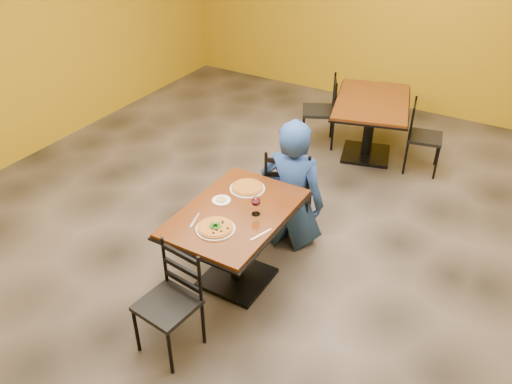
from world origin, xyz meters
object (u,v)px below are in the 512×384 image
Objects in this scene: chair_second_left at (319,111)px; pizza_far at (247,187)px; plate_main at (215,229)px; side_plate at (221,200)px; chair_second_right at (425,138)px; wine_glass at (256,205)px; chair_main_far at (289,189)px; table_main at (236,230)px; pizza_main at (215,227)px; table_second at (371,115)px; diner at (293,183)px; plate_far at (247,189)px; chair_main_near at (167,306)px.

pizza_far is at bearing -15.78° from chair_second_left.
side_plate is at bearing 116.94° from plate_main.
chair_second_right is at bearing 64.61° from chair_second_left.
plate_main is at bearing -16.13° from chair_second_left.
plate_main is at bearing -116.32° from wine_glass.
chair_main_far is at bearing 98.59° from wine_glass.
chair_main_far reaches higher than table_main.
chair_main_far reaches higher than pizza_main.
wine_glass reaches higher than table_main.
side_plate is at bearing 146.94° from chair_second_right.
chair_main_far is (-0.14, -1.86, -0.08)m from table_second.
diner is (0.09, -0.12, 0.16)m from chair_main_far.
chair_main_far is at bearing 88.19° from plate_main.
table_second is 1.98m from diner.
chair_second_right is 2.63m from plate_far.
pizza_far is (-0.27, -2.43, 0.21)m from table_second.
diner reaches higher than chair_second_right.
chair_main_far is 3.44× the size of pizza_far.
pizza_main is 0.92× the size of plate_far.
chair_main_far is 3.11× the size of plate_far.
diner reaches higher than table_second.
side_plate is (-0.18, 0.36, -0.02)m from pizza_main.
side_plate is (-0.36, -2.70, 0.20)m from table_second.
chair_second_right is at bearing 82.69° from chair_main_near.
chair_main_far is at bearing 77.68° from pizza_far.
chair_second_right is (0.82, 1.86, -0.06)m from chair_main_far.
chair_second_right is at bearing 74.25° from pizza_main.
table_second is at bearing 83.70° from pizza_far.
pizza_far is at bearing -96.30° from table_second.
table_second is (0.18, 2.77, 0.00)m from table_main.
plate_main and plate_far have the same top height.
plate_main is 0.02m from pizza_main.
wine_glass reaches higher than pizza_far.
chair_second_right is at bearing 75.67° from wine_glass.
pizza_far is at bearing 146.74° from chair_second_right.
chair_second_right is (0.86, 2.77, -0.13)m from table_main.
wine_glass is (-0.01, -2.72, 0.28)m from table_second.
plate_far is (-0.09, 0.62, 0.00)m from plate_main.
pizza_far is at bearing 97.90° from plate_main.
plate_far is at bearing 104.79° from table_main.
plate_main is (0.50, -3.06, 0.30)m from chair_second_left.
chair_main_far is 1.23m from pizza_main.
chair_second_right is (0.89, 3.66, -0.01)m from chair_main_near.
plate_main reaches higher than table_second.
table_second is 8.17× the size of wine_glass.
table_main is at bearing -93.72° from table_second.
side_plate reaches higher than table_main.
plate_main and side_plate have the same top height.
chair_second_left is 5.03× the size of wine_glass.
chair_second_right is at bearing 68.90° from side_plate.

